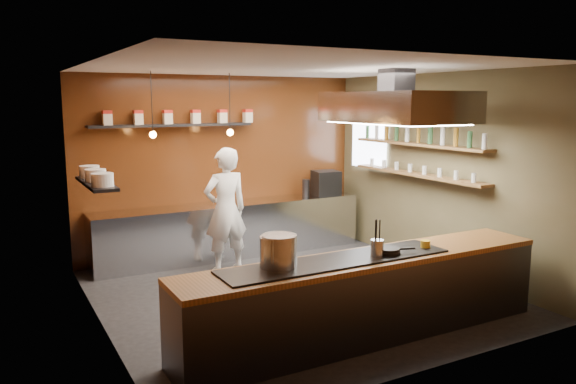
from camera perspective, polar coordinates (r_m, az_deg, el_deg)
floor at (r=7.72m, az=0.75°, el=-10.31°), size 5.00×5.00×0.00m
back_wall at (r=9.59m, az=-6.59°, el=2.71°), size 5.00×0.00×5.00m
left_wall at (r=6.51m, az=-18.76°, el=-0.82°), size 0.00×5.00×5.00m
right_wall at (r=8.84m, az=15.05°, el=1.90°), size 0.00×5.00×5.00m
ceiling at (r=7.28m, az=0.80°, el=12.54°), size 5.00×5.00×0.00m
window_pane at (r=10.06m, az=8.23°, el=5.27°), size 0.00×1.00×1.00m
prep_counter at (r=9.47m, az=-5.72°, el=-3.81°), size 4.60×0.65×0.90m
pass_counter at (r=6.29m, az=8.02°, el=-10.50°), size 4.40×0.72×0.94m
tin_shelf at (r=9.10m, az=-11.63°, el=6.66°), size 2.60×0.26×0.04m
plate_shelf at (r=7.51m, az=-18.92°, el=0.84°), size 0.30×1.40×0.04m
bottle_shelf_upper at (r=8.91m, az=13.08°, el=4.75°), size 0.26×2.80×0.04m
bottle_shelf_lower at (r=8.96m, az=12.97°, el=1.75°), size 0.26×2.80×0.04m
extractor_hood at (r=7.68m, az=10.87°, el=8.51°), size 1.20×2.00×0.72m
pendant_left at (r=8.33m, az=-13.57°, el=6.03°), size 0.10×0.10×0.95m
pendant_right at (r=8.72m, az=-5.90°, el=6.37°), size 0.10×0.10×0.95m
storage_tins at (r=9.14m, az=-10.75°, el=7.52°), size 2.43×0.13×0.22m
plate_stacks at (r=7.49m, az=-18.96°, el=1.60°), size 0.26×1.16×0.16m
bottles at (r=8.90m, az=13.11°, el=5.65°), size 0.06×2.66×0.24m
wine_glasses at (r=8.95m, az=12.99°, el=2.29°), size 0.07×2.37×0.13m
stockpot_large at (r=5.61m, az=-1.25°, el=-6.10°), size 0.34×0.34×0.31m
stockpot_small at (r=5.62m, az=-0.91°, el=-6.02°), size 0.38×0.38×0.33m
utensil_crock at (r=6.08m, az=9.04°, el=-5.65°), size 0.17×0.17×0.18m
frying_pan at (r=6.22m, az=10.24°, el=-5.91°), size 0.42×0.26×0.06m
butter_jar at (r=6.58m, az=13.78°, el=-5.22°), size 0.13×0.13×0.10m
espresso_machine at (r=10.12m, az=3.88°, el=0.92°), size 0.50×0.48×0.44m
chef at (r=8.53m, az=-6.36°, el=-1.84°), size 0.72×0.49×1.90m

